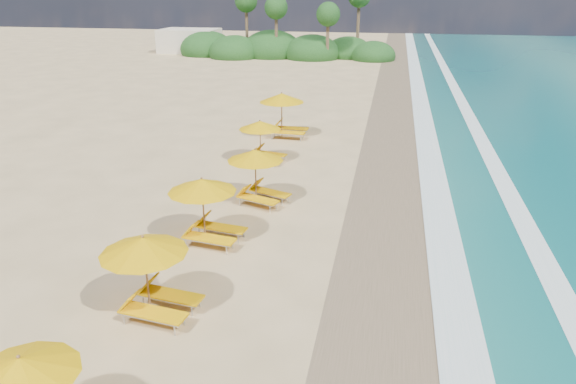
# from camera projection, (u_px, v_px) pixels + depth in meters

# --- Properties ---
(ground) EXTENTS (160.00, 160.00, 0.00)m
(ground) POSITION_uv_depth(u_px,v_px,m) (288.00, 222.00, 19.56)
(ground) COLOR #D5B07D
(ground) RESTS_ON ground
(wet_sand) EXTENTS (4.00, 160.00, 0.01)m
(wet_sand) POSITION_uv_depth(u_px,v_px,m) (399.00, 231.00, 18.84)
(wet_sand) COLOR #8A7152
(wet_sand) RESTS_ON ground
(surf_foam) EXTENTS (4.00, 160.00, 0.01)m
(surf_foam) POSITION_uv_depth(u_px,v_px,m) (479.00, 237.00, 18.35)
(surf_foam) COLOR white
(surf_foam) RESTS_ON ground
(station_1) EXTENTS (2.69, 2.55, 2.30)m
(station_1) POSITION_uv_depth(u_px,v_px,m) (152.00, 271.00, 13.69)
(station_1) COLOR olive
(station_1) RESTS_ON ground
(station_2) EXTENTS (2.72, 2.58, 2.31)m
(station_2) POSITION_uv_depth(u_px,v_px,m) (208.00, 206.00, 17.65)
(station_2) COLOR olive
(station_2) RESTS_ON ground
(station_3) EXTENTS (2.88, 2.83, 2.24)m
(station_3) POSITION_uv_depth(u_px,v_px,m) (259.00, 173.00, 20.86)
(station_3) COLOR olive
(station_3) RESTS_ON ground
(station_4) EXTENTS (2.55, 2.45, 2.09)m
(station_4) POSITION_uv_depth(u_px,v_px,m) (263.00, 139.00, 25.74)
(station_4) COLOR olive
(station_4) RESTS_ON ground
(station_5) EXTENTS (2.80, 2.60, 2.55)m
(station_5) POSITION_uv_depth(u_px,v_px,m) (285.00, 112.00, 29.88)
(station_5) COLOR olive
(station_5) RESTS_ON ground
(treeline) EXTENTS (25.80, 8.80, 9.74)m
(treeline) POSITION_uv_depth(u_px,v_px,m) (280.00, 48.00, 62.53)
(treeline) COLOR #163D14
(treeline) RESTS_ON ground
(beach_building) EXTENTS (7.00, 5.00, 2.80)m
(beach_building) POSITION_uv_depth(u_px,v_px,m) (190.00, 41.00, 66.81)
(beach_building) COLOR beige
(beach_building) RESTS_ON ground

